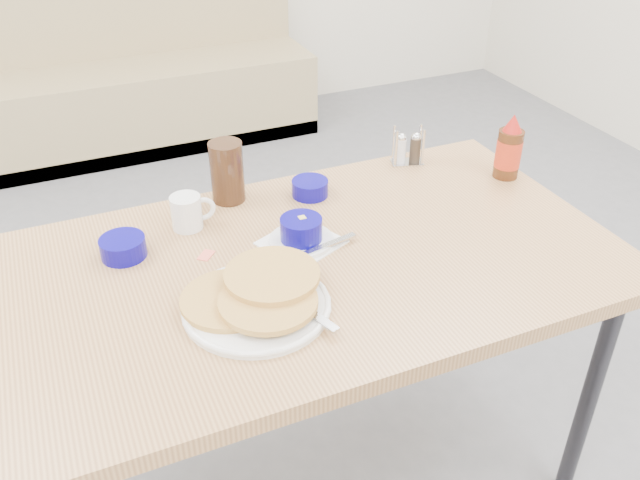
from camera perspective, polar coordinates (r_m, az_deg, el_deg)
name	(u,v)px	position (r m, az deg, el deg)	size (l,w,h in m)	color
booth_bench	(135,79)	(3.95, -15.35, 12.93)	(1.90, 0.56, 1.22)	tan
dining_table	(316,280)	(1.58, -0.34, -3.39)	(1.40, 0.80, 0.76)	tan
pancake_plate	(257,299)	(1.39, -5.35, -4.95)	(0.30, 0.30, 0.05)	white
coffee_mug	(188,212)	(1.67, -11.06, 2.36)	(0.11, 0.07, 0.08)	white
grits_setting	(302,233)	(1.58, -1.56, 0.61)	(0.23, 0.21, 0.07)	white
creamer_bowl	(123,248)	(1.60, -16.25, -0.61)	(0.10, 0.10, 0.05)	#0A0579
butter_bowl	(310,188)	(1.78, -0.85, 4.40)	(0.10, 0.10, 0.04)	#0A0579
amber_tumbler	(227,172)	(1.75, -7.83, 5.71)	(0.09, 0.09, 0.16)	#341E10
condiment_caddy	(408,151)	(1.96, 7.41, 7.46)	(0.10, 0.08, 0.11)	silver
syrup_bottle	(509,150)	(1.92, 15.62, 7.29)	(0.07, 0.07, 0.18)	#47230F
sugar_wrapper	(206,255)	(1.57, -9.57, -1.27)	(0.04, 0.03, 0.00)	#FC6754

